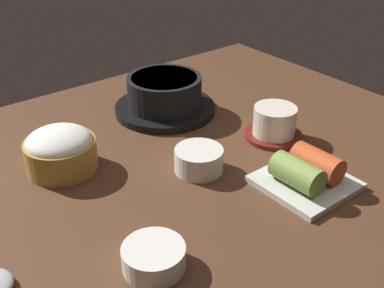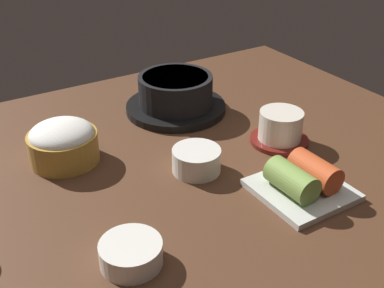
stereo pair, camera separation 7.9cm
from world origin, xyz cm
name	(u,v)px [view 1 (the left image)]	position (x,y,z in cm)	size (l,w,h in cm)	color
dining_table	(175,164)	(0.00, 0.00, 1.00)	(100.00, 76.00, 2.00)	#4C2D1C
stone_pot	(165,96)	(9.06, 15.64, 5.47)	(19.80, 19.80, 7.40)	black
rice_bowl	(60,150)	(-16.06, 8.87, 5.49)	(11.38, 11.38, 6.96)	#B78C38
tea_cup_with_saucer	(274,123)	(18.25, -5.07, 4.84)	(10.24, 10.24, 5.94)	maroon
banchan_cup_center	(199,159)	(0.87, -5.18, 4.05)	(7.81, 7.81, 3.83)	white
kimchi_plate	(306,174)	(10.99, -18.60, 4.14)	(13.03, 13.03, 5.24)	silver
side_bowl_near	(154,257)	(-17.01, -18.65, 3.63)	(7.85, 7.85, 3.01)	white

